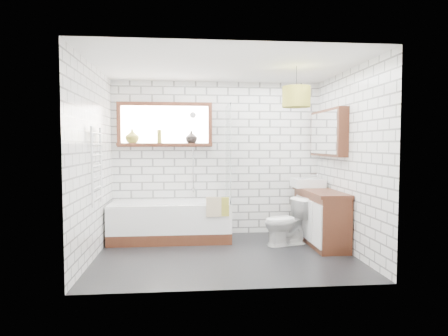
{
  "coord_description": "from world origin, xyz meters",
  "views": [
    {
      "loc": [
        -0.51,
        -5.25,
        1.47
      ],
      "look_at": [
        0.01,
        0.25,
        1.15
      ],
      "focal_mm": 32.0,
      "sensor_mm": 36.0,
      "label": 1
    }
  ],
  "objects": [
    {
      "name": "vanity",
      "position": [
        1.47,
        0.47,
        0.4
      ],
      "size": [
        0.45,
        1.4,
        0.8
      ],
      "primitive_type": "cube",
      "color": "#3C1B10",
      "rests_on": "floor"
    },
    {
      "name": "ceiling",
      "position": [
        0.0,
        0.0,
        2.5
      ],
      "size": [
        3.4,
        2.6,
        0.01
      ],
      "primitive_type": "cube",
      "color": "white",
      "rests_on": "ground"
    },
    {
      "name": "bottle",
      "position": [
        -0.94,
        1.23,
        1.59
      ],
      "size": [
        0.07,
        0.07,
        0.22
      ],
      "primitive_type": "cylinder",
      "rotation": [
        0.0,
        0.0,
        0.05
      ],
      "color": "olive",
      "rests_on": "window"
    },
    {
      "name": "floor",
      "position": [
        0.0,
        0.0,
        -0.01
      ],
      "size": [
        3.4,
        2.6,
        0.01
      ],
      "primitive_type": "cube",
      "color": "black",
      "rests_on": "ground"
    },
    {
      "name": "toilet",
      "position": [
        0.95,
        0.44,
        0.34
      ],
      "size": [
        0.58,
        0.76,
        0.69
      ],
      "primitive_type": "imported",
      "rotation": [
        0.0,
        0.0,
        -1.25
      ],
      "color": "white",
      "rests_on": "floor"
    },
    {
      "name": "towel_radiator",
      "position": [
        -1.66,
        0.0,
        1.2
      ],
      "size": [
        0.06,
        0.52,
        1.0
      ],
      "primitive_type": "cube",
      "color": "white",
      "rests_on": "wall_left"
    },
    {
      "name": "wall_front",
      "position": [
        0.0,
        -1.3,
        1.25
      ],
      "size": [
        3.4,
        0.01,
        2.5
      ],
      "primitive_type": "cube",
      "color": "white",
      "rests_on": "ground"
    },
    {
      "name": "shower_screen",
      "position": [
        0.14,
        0.9,
        1.34
      ],
      "size": [
        0.02,
        0.72,
        1.5
      ],
      "primitive_type": "cube",
      "color": "white",
      "rests_on": "bathtub"
    },
    {
      "name": "bathtub",
      "position": [
        -0.76,
        0.9,
        0.3
      ],
      "size": [
        1.82,
        0.8,
        0.59
      ],
      "primitive_type": "cube",
      "color": "white",
      "rests_on": "floor"
    },
    {
      "name": "window",
      "position": [
        -0.85,
        1.26,
        1.8
      ],
      "size": [
        1.52,
        0.16,
        0.68
      ],
      "primitive_type": "cube",
      "color": "#3C1B10",
      "rests_on": "wall_back"
    },
    {
      "name": "shower_riser",
      "position": [
        -0.4,
        1.26,
        1.35
      ],
      "size": [
        0.02,
        0.02,
        1.3
      ],
      "primitive_type": "cylinder",
      "color": "silver",
      "rests_on": "wall_back"
    },
    {
      "name": "wall_left",
      "position": [
        -1.7,
        0.0,
        1.25
      ],
      "size": [
        0.01,
        2.6,
        2.5
      ],
      "primitive_type": "cube",
      "color": "white",
      "rests_on": "ground"
    },
    {
      "name": "wall_right",
      "position": [
        1.7,
        0.0,
        1.25
      ],
      "size": [
        0.01,
        2.6,
        2.5
      ],
      "primitive_type": "cube",
      "color": "white",
      "rests_on": "ground"
    },
    {
      "name": "towel_beige",
      "position": [
        -0.12,
        0.5,
        0.57
      ],
      "size": [
        0.22,
        0.06,
        0.29
      ],
      "primitive_type": "cube",
      "color": "tan",
      "rests_on": "bathtub"
    },
    {
      "name": "vase_olive",
      "position": [
        -1.37,
        1.23,
        1.59
      ],
      "size": [
        0.22,
        0.22,
        0.22
      ],
      "primitive_type": "imported",
      "rotation": [
        0.0,
        0.0,
        0.01
      ],
      "color": "olive",
      "rests_on": "window"
    },
    {
      "name": "mirror_cabinet",
      "position": [
        1.62,
        0.6,
        1.65
      ],
      "size": [
        0.16,
        1.2,
        0.7
      ],
      "primitive_type": "cube",
      "color": "#3C1B10",
      "rests_on": "wall_right"
    },
    {
      "name": "towel_green",
      "position": [
        0.01,
        0.5,
        0.57
      ],
      "size": [
        0.2,
        0.06,
        0.28
      ],
      "primitive_type": "cube",
      "color": "olive",
      "rests_on": "bathtub"
    },
    {
      "name": "wall_back",
      "position": [
        0.0,
        1.3,
        1.25
      ],
      "size": [
        3.4,
        0.01,
        2.5
      ],
      "primitive_type": "cube",
      "color": "white",
      "rests_on": "ground"
    },
    {
      "name": "pendant",
      "position": [
        0.93,
        -0.11,
        2.1
      ],
      "size": [
        0.37,
        0.37,
        0.27
      ],
      "primitive_type": "cylinder",
      "color": "olive",
      "rests_on": "ceiling"
    },
    {
      "name": "basin",
      "position": [
        1.41,
        0.91,
        0.87
      ],
      "size": [
        0.47,
        0.42,
        0.14
      ],
      "primitive_type": "cube",
      "color": "white",
      "rests_on": "vanity"
    },
    {
      "name": "vase_dark",
      "position": [
        -0.43,
        1.23,
        1.58
      ],
      "size": [
        0.23,
        0.23,
        0.2
      ],
      "primitive_type": "imported",
      "rotation": [
        0.0,
        0.0,
        -0.24
      ],
      "color": "black",
      "rests_on": "window"
    },
    {
      "name": "tap",
      "position": [
        1.57,
        0.91,
        0.93
      ],
      "size": [
        0.04,
        0.04,
        0.16
      ],
      "primitive_type": "cylinder",
      "rotation": [
        0.0,
        0.0,
        0.24
      ],
      "color": "silver",
      "rests_on": "vanity"
    }
  ]
}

